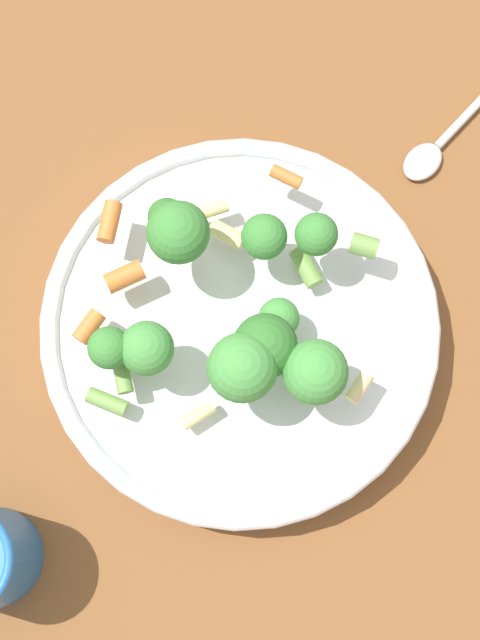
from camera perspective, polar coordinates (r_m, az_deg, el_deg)
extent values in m
plane|color=brown|center=(0.67, 0.00, -1.08)|extent=(3.00, 3.00, 0.00)
cylinder|color=silver|center=(0.66, 0.00, -0.72)|extent=(0.29, 0.29, 0.04)
torus|color=silver|center=(0.64, 0.00, -0.33)|extent=(0.29, 0.29, 0.01)
cylinder|color=#8CB766|center=(0.62, 2.44, -0.25)|extent=(0.01, 0.01, 0.01)
sphere|color=#479342|center=(0.61, 2.50, 0.11)|extent=(0.03, 0.03, 0.03)
cylinder|color=#8CB766|center=(0.62, 4.75, 4.89)|extent=(0.01, 0.01, 0.02)
sphere|color=#3D8438|center=(0.60, 4.90, 5.48)|extent=(0.03, 0.03, 0.03)
cylinder|color=#8CB766|center=(0.60, 1.50, -2.18)|extent=(0.02, 0.02, 0.01)
sphere|color=#33722D|center=(0.58, 1.56, -1.71)|extent=(0.04, 0.04, 0.04)
cylinder|color=#8CB766|center=(0.60, 0.13, -3.55)|extent=(0.02, 0.02, 0.02)
sphere|color=#479342|center=(0.57, 0.14, -3.08)|extent=(0.05, 0.05, 0.05)
cylinder|color=#8CB766|center=(0.62, -3.81, 4.82)|extent=(0.01, 0.01, 0.02)
sphere|color=#3D8438|center=(0.59, -3.98, 5.61)|extent=(0.04, 0.04, 0.04)
cylinder|color=#8CB766|center=(0.63, -4.57, 6.02)|extent=(0.01, 0.01, 0.01)
sphere|color=#33722D|center=(0.61, -4.70, 6.58)|extent=(0.03, 0.03, 0.03)
cylinder|color=#8CB766|center=(0.62, 1.51, 4.78)|extent=(0.01, 0.01, 0.01)
sphere|color=#3D8438|center=(0.61, 1.56, 5.35)|extent=(0.03, 0.03, 0.03)
cylinder|color=#8CB766|center=(0.60, 4.62, -3.81)|extent=(0.02, 0.02, 0.02)
sphere|color=#479342|center=(0.58, 4.84, -3.34)|extent=(0.04, 0.04, 0.04)
cylinder|color=#8CB766|center=(0.60, -8.16, -2.08)|extent=(0.01, 0.01, 0.01)
sphere|color=#3D8438|center=(0.59, -8.38, -1.77)|extent=(0.03, 0.03, 0.03)
cylinder|color=#8CB766|center=(0.61, -5.77, -2.23)|extent=(0.01, 0.01, 0.01)
sphere|color=#479342|center=(0.59, -5.99, -1.81)|extent=(0.04, 0.04, 0.04)
cylinder|color=#729E4C|center=(0.61, -7.53, -3.54)|extent=(0.02, 0.03, 0.01)
cylinder|color=beige|center=(0.63, -0.83, 5.52)|extent=(0.02, 0.03, 0.01)
cylinder|color=orange|center=(0.63, -8.35, 6.23)|extent=(0.03, 0.03, 0.01)
cylinder|color=beige|center=(0.64, -1.89, 7.05)|extent=(0.03, 0.02, 0.01)
cylinder|color=#729E4C|center=(0.62, -6.98, -2.39)|extent=(0.03, 0.02, 0.01)
cylinder|color=orange|center=(0.62, -7.39, 2.77)|extent=(0.03, 0.02, 0.01)
cylinder|color=#729E4C|center=(0.63, 4.26, 3.39)|extent=(0.02, 0.03, 0.01)
cylinder|color=#729E4C|center=(0.62, 7.95, 4.73)|extent=(0.02, 0.02, 0.01)
cylinder|color=orange|center=(0.63, 2.97, 9.14)|extent=(0.02, 0.02, 0.01)
cylinder|color=#729E4C|center=(0.62, -8.28, -5.58)|extent=(0.03, 0.03, 0.01)
cylinder|color=beige|center=(0.61, -2.72, -6.11)|extent=(0.02, 0.01, 0.01)
cylinder|color=beige|center=(0.60, 7.65, -4.30)|extent=(0.02, 0.02, 0.01)
cylinder|color=orange|center=(0.62, -9.65, -0.43)|extent=(0.03, 0.02, 0.01)
ellipsoid|color=silver|center=(0.73, 11.61, 9.88)|extent=(0.04, 0.03, 0.01)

